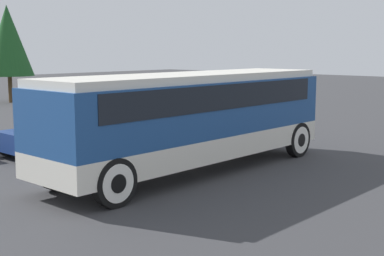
{
  "coord_description": "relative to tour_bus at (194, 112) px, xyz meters",
  "views": [
    {
      "loc": [
        -11.72,
        -10.63,
        3.66
      ],
      "look_at": [
        0.0,
        0.0,
        1.33
      ],
      "focal_mm": 50.0,
      "sensor_mm": 36.0,
      "label": 1
    }
  ],
  "objects": [
    {
      "name": "ground_plane",
      "position": [
        -0.1,
        0.0,
        -1.8
      ],
      "size": [
        120.0,
        120.0,
        0.0
      ],
      "primitive_type": "plane",
      "color": "#38383A"
    },
    {
      "name": "tour_bus",
      "position": [
        0.0,
        0.0,
        0.0
      ],
      "size": [
        10.21,
        2.64,
        2.96
      ],
      "color": "silver",
      "rests_on": "ground_plane"
    },
    {
      "name": "parked_car_mid",
      "position": [
        -0.88,
        5.46,
        -1.09
      ],
      "size": [
        4.58,
        1.88,
        1.41
      ],
      "color": "navy",
      "rests_on": "ground_plane"
    },
    {
      "name": "tree_left",
      "position": [
        7.19,
        23.68,
        2.47
      ],
      "size": [
        3.35,
        3.35,
        6.7
      ],
      "color": "brown",
      "rests_on": "ground_plane"
    }
  ]
}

